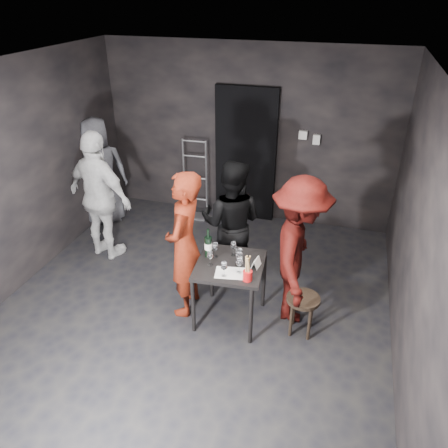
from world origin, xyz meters
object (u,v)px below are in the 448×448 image
(server_red, at_px, (184,235))
(bystander_cream, at_px, (98,185))
(breadstick_cup, at_px, (248,269))
(man_maroon, at_px, (300,242))
(bystander_grey, at_px, (99,166))
(tasting_table, at_px, (230,271))
(wine_bottle, at_px, (208,246))
(hand_truck, at_px, (195,202))
(stool, at_px, (303,304))
(woman_black, at_px, (231,218))

(server_red, height_order, bystander_cream, bystander_cream)
(server_red, height_order, breadstick_cup, server_red)
(man_maroon, distance_m, bystander_grey, 3.56)
(tasting_table, distance_m, wine_bottle, 0.36)
(hand_truck, bearing_deg, stool, -50.96)
(woman_black, relative_size, wine_bottle, 5.09)
(hand_truck, relative_size, wine_bottle, 3.70)
(man_maroon, relative_size, bystander_cream, 0.91)
(hand_truck, xyz_separation_m, bystander_cream, (-0.78, -1.49, 0.85))
(server_red, relative_size, bystander_grey, 1.06)
(man_maroon, relative_size, wine_bottle, 5.70)
(bystander_cream, bearing_deg, bystander_grey, -42.93)
(stool, bearing_deg, woman_black, 143.22)
(server_red, xyz_separation_m, bystander_cream, (-1.50, 0.76, 0.08))
(man_maroon, height_order, breadstick_cup, man_maroon)
(tasting_table, distance_m, man_maroon, 0.82)
(stool, height_order, bystander_grey, bystander_grey)
(hand_truck, distance_m, breadstick_cup, 3.01)
(bystander_cream, distance_m, wine_bottle, 1.92)
(hand_truck, height_order, bystander_cream, bystander_cream)
(tasting_table, xyz_separation_m, man_maroon, (0.69, 0.28, 0.33))
(hand_truck, bearing_deg, breadstick_cup, -62.28)
(bystander_grey, height_order, breadstick_cup, bystander_grey)
(server_red, height_order, woman_black, server_red)
(server_red, bearing_deg, wine_bottle, 93.09)
(tasting_table, height_order, server_red, server_red)
(server_red, height_order, man_maroon, server_red)
(server_red, bearing_deg, bystander_cream, -121.50)
(tasting_table, bearing_deg, wine_bottle, 164.89)
(hand_truck, bearing_deg, tasting_table, -64.41)
(server_red, distance_m, bystander_grey, 2.63)
(stool, height_order, wine_bottle, wine_bottle)
(breadstick_cup, bearing_deg, tasting_table, 137.43)
(stool, distance_m, server_red, 1.48)
(wine_bottle, distance_m, breadstick_cup, 0.60)
(stool, xyz_separation_m, man_maroon, (-0.12, 0.28, 0.60))
(hand_truck, relative_size, server_red, 0.64)
(stool, xyz_separation_m, server_red, (-1.35, 0.03, 0.62))
(man_maroon, bearing_deg, woman_black, 56.65)
(server_red, distance_m, breadstick_cup, 0.83)
(server_red, bearing_deg, man_maroon, 96.93)
(bystander_grey, bearing_deg, man_maroon, 119.83)
(hand_truck, bearing_deg, wine_bottle, -69.15)
(server_red, distance_m, wine_bottle, 0.29)
(stool, bearing_deg, breadstick_cup, -157.31)
(tasting_table, distance_m, bystander_cream, 2.22)
(man_maroon, xyz_separation_m, bystander_grey, (-3.26, 1.41, -0.04))
(woman_black, xyz_separation_m, wine_bottle, (-0.07, -0.69, 0.01))
(woman_black, relative_size, bystander_cream, 0.81)
(breadstick_cup, bearing_deg, hand_truck, 120.79)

